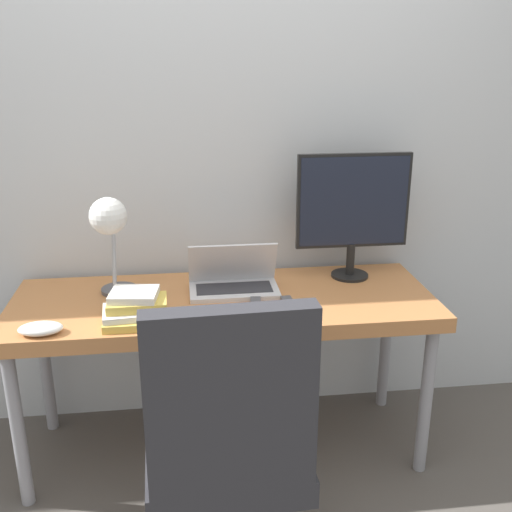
{
  "coord_description": "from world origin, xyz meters",
  "views": [
    {
      "loc": [
        -0.15,
        -1.9,
        1.64
      ],
      "look_at": [
        0.13,
        0.27,
        0.89
      ],
      "focal_mm": 42.0,
      "sensor_mm": 36.0,
      "label": 1
    }
  ],
  "objects_px": {
    "laptop": "(234,281)",
    "office_chair": "(228,439)",
    "monitor": "(353,207)",
    "book_stack": "(135,308)",
    "game_controller": "(41,329)",
    "desk_lamp": "(110,226)"
  },
  "relations": [
    {
      "from": "game_controller",
      "to": "book_stack",
      "type": "bearing_deg",
      "value": 11.89
    },
    {
      "from": "laptop",
      "to": "office_chair",
      "type": "bearing_deg",
      "value": -96.61
    },
    {
      "from": "monitor",
      "to": "game_controller",
      "type": "xyz_separation_m",
      "value": [
        -1.22,
        -0.41,
        -0.29
      ]
    },
    {
      "from": "monitor",
      "to": "book_stack",
      "type": "distance_m",
      "value": 1.0
    },
    {
      "from": "laptop",
      "to": "desk_lamp",
      "type": "height_order",
      "value": "desk_lamp"
    },
    {
      "from": "desk_lamp",
      "to": "book_stack",
      "type": "height_order",
      "value": "desk_lamp"
    },
    {
      "from": "office_chair",
      "to": "game_controller",
      "type": "height_order",
      "value": "office_chair"
    },
    {
      "from": "book_stack",
      "to": "laptop",
      "type": "bearing_deg",
      "value": 32.41
    },
    {
      "from": "monitor",
      "to": "desk_lamp",
      "type": "relative_size",
      "value": 1.24
    },
    {
      "from": "laptop",
      "to": "monitor",
      "type": "bearing_deg",
      "value": 11.19
    },
    {
      "from": "office_chair",
      "to": "monitor",
      "type": "bearing_deg",
      "value": 55.54
    },
    {
      "from": "monitor",
      "to": "game_controller",
      "type": "bearing_deg",
      "value": -161.33
    },
    {
      "from": "monitor",
      "to": "game_controller",
      "type": "relative_size",
      "value": 3.49
    },
    {
      "from": "desk_lamp",
      "to": "book_stack",
      "type": "relative_size",
      "value": 1.8
    },
    {
      "from": "monitor",
      "to": "book_stack",
      "type": "xyz_separation_m",
      "value": [
        -0.9,
        -0.34,
        -0.26
      ]
    },
    {
      "from": "laptop",
      "to": "office_chair",
      "type": "relative_size",
      "value": 0.35
    },
    {
      "from": "office_chair",
      "to": "game_controller",
      "type": "bearing_deg",
      "value": 142.21
    },
    {
      "from": "monitor",
      "to": "book_stack",
      "type": "height_order",
      "value": "monitor"
    },
    {
      "from": "office_chair",
      "to": "book_stack",
      "type": "relative_size",
      "value": 4.28
    },
    {
      "from": "book_stack",
      "to": "game_controller",
      "type": "bearing_deg",
      "value": -168.11
    },
    {
      "from": "laptop",
      "to": "office_chair",
      "type": "height_order",
      "value": "office_chair"
    },
    {
      "from": "laptop",
      "to": "monitor",
      "type": "xyz_separation_m",
      "value": [
        0.52,
        0.1,
        0.27
      ]
    }
  ]
}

